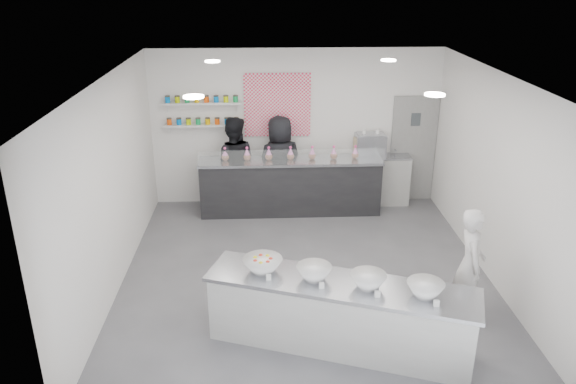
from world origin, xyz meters
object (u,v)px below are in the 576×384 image
object	(u,v)px
staff_left	(234,164)
prep_counter	(339,315)
espresso_ledge	(375,180)
woman_prep	(470,264)
espresso_machine	(370,145)
staff_right	(280,163)
back_bar	(290,186)

from	to	relation	value
staff_left	prep_counter	bearing A→B (deg)	111.89
prep_counter	espresso_ledge	bearing A→B (deg)	93.19
woman_prep	staff_left	bearing A→B (deg)	49.26
espresso_machine	woman_prep	size ratio (longest dim) A/B	0.36
prep_counter	staff_left	size ratio (longest dim) A/B	1.79
staff_right	staff_left	bearing A→B (deg)	-16.50
back_bar	espresso_ledge	world-z (taller)	back_bar
woman_prep	staff_right	distance (m)	4.44
espresso_machine	woman_prep	world-z (taller)	woman_prep
prep_counter	espresso_ledge	xyz separation A→B (m)	(1.27, 4.47, 0.05)
espresso_ledge	staff_right	bearing A→B (deg)	-176.40
espresso_machine	staff_left	world-z (taller)	staff_left
staff_right	woman_prep	bearing A→B (deg)	105.80
espresso_ledge	staff_left	distance (m)	2.78
back_bar	espresso_machine	size ratio (longest dim) A/B	6.05
espresso_ledge	staff_right	xyz separation A→B (m)	(-1.86, -0.12, 0.42)
prep_counter	staff_left	distance (m)	4.61
woman_prep	espresso_machine	bearing A→B (deg)	17.81
prep_counter	staff_right	distance (m)	4.41
espresso_machine	staff_left	xyz separation A→B (m)	(-2.61, -0.12, -0.29)
prep_counter	staff_left	bearing A→B (deg)	127.79
woman_prep	staff_left	xyz separation A→B (m)	(-3.25, 3.75, 0.13)
espresso_ledge	staff_left	bearing A→B (deg)	-177.55
staff_left	back_bar	bearing A→B (deg)	169.98
prep_counter	woman_prep	size ratio (longest dim) A/B	2.11
espresso_ledge	espresso_machine	size ratio (longest dim) A/B	2.36
espresso_ledge	woman_prep	distance (m)	3.91
espresso_machine	woman_prep	distance (m)	3.95
espresso_machine	staff_left	bearing A→B (deg)	-177.43
woman_prep	staff_right	world-z (taller)	staff_right
espresso_ledge	woman_prep	bearing A→B (deg)	-82.50
woman_prep	staff_left	world-z (taller)	staff_left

